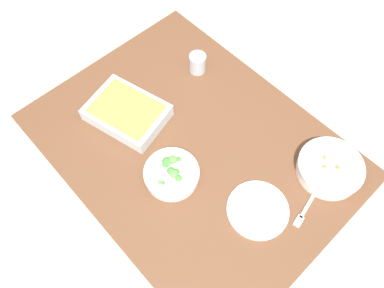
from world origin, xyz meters
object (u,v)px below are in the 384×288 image
at_px(broccoli_bowl, 172,173).
at_px(drink_cup, 197,64).
at_px(stew_bowl, 330,168).
at_px(baking_dish, 127,112).
at_px(side_plate, 258,210).
at_px(spoon_by_stew, 326,161).
at_px(fork_on_table, 305,209).

xyz_separation_m(broccoli_bowl, drink_cup, (-0.31, 0.42, 0.01)).
bearing_deg(stew_bowl, baking_dish, -150.69).
distance_m(stew_bowl, baking_dish, 0.80).
bearing_deg(side_plate, stew_bowl, 76.04).
relative_size(baking_dish, side_plate, 1.57).
distance_m(stew_bowl, spoon_by_stew, 0.05).
height_order(stew_bowl, fork_on_table, stew_bowl).
distance_m(stew_bowl, side_plate, 0.31).
bearing_deg(drink_cup, side_plate, -25.00).
bearing_deg(broccoli_bowl, spoon_by_stew, 53.44).
xyz_separation_m(broccoli_bowl, side_plate, (0.30, 0.14, -0.02)).
bearing_deg(broccoli_bowl, baking_dish, 171.71).
height_order(broccoli_bowl, spoon_by_stew, broccoli_bowl).
xyz_separation_m(side_plate, spoon_by_stew, (0.05, 0.34, -0.00)).
xyz_separation_m(baking_dish, side_plate, (0.63, 0.09, -0.03)).
xyz_separation_m(baking_dish, fork_on_table, (0.74, 0.21, -0.03)).
relative_size(broccoli_bowl, side_plate, 0.93).
height_order(baking_dish, spoon_by_stew, baking_dish).
height_order(drink_cup, spoon_by_stew, drink_cup).
bearing_deg(spoon_by_stew, stew_bowl, -46.51).
xyz_separation_m(stew_bowl, baking_dish, (-0.70, -0.39, 0.00)).
distance_m(stew_bowl, drink_cup, 0.69).
bearing_deg(drink_cup, baking_dish, -91.82).
height_order(side_plate, spoon_by_stew, side_plate).
distance_m(baking_dish, fork_on_table, 0.77).
height_order(broccoli_bowl, drink_cup, drink_cup).
bearing_deg(fork_on_table, spoon_by_stew, 107.87).
relative_size(broccoli_bowl, fork_on_table, 1.16).
bearing_deg(drink_cup, spoon_by_stew, 4.32).
distance_m(broccoli_bowl, side_plate, 0.33).
height_order(spoon_by_stew, fork_on_table, spoon_by_stew).
relative_size(side_plate, spoon_by_stew, 1.57).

